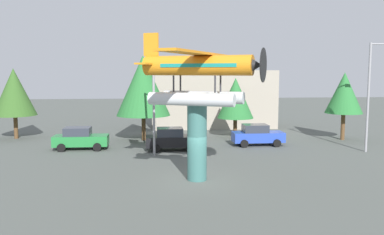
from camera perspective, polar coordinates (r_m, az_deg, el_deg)
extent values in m
plane|color=#515651|center=(23.24, 0.70, -8.75)|extent=(140.00, 140.00, 0.00)
cylinder|color=#386B66|center=(22.77, 0.71, -3.54)|extent=(1.10, 1.10, 4.29)
cylinder|color=silver|center=(21.54, -0.19, 2.58)|extent=(4.62, 2.74, 0.70)
cylinder|color=#333338|center=(21.58, 3.27, 4.70)|extent=(0.13, 0.13, 0.90)
cylinder|color=#333338|center=(22.41, -2.61, 4.77)|extent=(0.13, 0.13, 0.90)
cylinder|color=silver|center=(23.41, 1.55, 2.89)|extent=(4.62, 2.74, 0.70)
cylinder|color=#333338|center=(22.53, 4.04, 4.77)|extent=(0.13, 0.13, 0.90)
cylinder|color=#333338|center=(23.33, -1.64, 4.85)|extent=(0.13, 0.13, 0.90)
cylinder|color=orange|center=(22.43, 0.72, 7.34)|extent=(6.05, 3.71, 1.10)
cube|color=teal|center=(22.36, 1.21, 7.34)|extent=(4.40, 2.93, 0.20)
cone|color=#262628|center=(21.54, 8.95, 7.29)|extent=(1.02, 1.10, 0.88)
cylinder|color=black|center=(21.46, 10.00, 7.28)|extent=(0.83, 1.63, 1.80)
cube|color=orange|center=(22.31, 1.70, 8.91)|extent=(5.55, 9.83, 0.12)
cube|color=orange|center=(23.53, -5.75, 7.51)|extent=(1.86, 2.82, 0.10)
cube|color=orange|center=(23.58, -5.78, 10.18)|extent=(0.86, 0.50, 1.30)
cube|color=#237A38|center=(33.08, -15.34, -3.12)|extent=(4.20, 1.70, 0.80)
cube|color=#2D333D|center=(33.01, -15.80, -1.89)|extent=(2.00, 1.56, 0.64)
cylinder|color=black|center=(32.06, -13.21, -4.09)|extent=(0.64, 0.22, 0.64)
cylinder|color=black|center=(33.82, -12.80, -3.53)|extent=(0.64, 0.22, 0.64)
cylinder|color=black|center=(32.54, -17.94, -4.08)|extent=(0.64, 0.22, 0.64)
cylinder|color=black|center=(34.27, -17.29, -3.53)|extent=(0.64, 0.22, 0.64)
cube|color=black|center=(31.61, -2.68, -3.33)|extent=(4.20, 1.70, 0.80)
cube|color=#2D333D|center=(31.49, -3.14, -2.05)|extent=(2.00, 1.56, 0.64)
cylinder|color=black|center=(30.89, -0.08, -4.31)|extent=(0.64, 0.22, 0.64)
cylinder|color=black|center=(32.66, -0.38, -3.72)|extent=(0.64, 0.22, 0.64)
cylinder|color=black|center=(30.77, -5.11, -4.38)|extent=(0.64, 0.22, 0.64)
cylinder|color=black|center=(32.54, -5.13, -3.78)|extent=(0.64, 0.22, 0.64)
cube|color=#2847B7|center=(34.06, 9.28, -2.70)|extent=(4.20, 1.70, 0.80)
cube|color=#2D333D|center=(33.89, 8.89, -1.51)|extent=(2.00, 1.56, 0.64)
cylinder|color=black|center=(33.64, 11.88, -3.56)|extent=(0.64, 0.22, 0.64)
cylinder|color=black|center=(35.34, 11.02, -3.06)|extent=(0.64, 0.22, 0.64)
cylinder|color=black|center=(32.95, 7.38, -3.68)|extent=(0.64, 0.22, 0.64)
cylinder|color=black|center=(34.68, 6.73, -3.16)|extent=(0.64, 0.22, 0.64)
cylinder|color=gray|center=(29.28, -5.40, 2.09)|extent=(0.18, 0.18, 7.75)
cylinder|color=gray|center=(29.25, -3.89, 9.50)|extent=(1.60, 0.12, 0.12)
cube|color=silver|center=(29.27, -2.50, 9.41)|extent=(0.50, 0.28, 0.20)
cylinder|color=gray|center=(33.32, 23.55, 2.53)|extent=(0.18, 0.18, 8.25)
cylinder|color=gray|center=(33.72, 25.07, 9.35)|extent=(1.60, 0.12, 0.12)
cube|color=#9E9384|center=(44.87, 2.92, 2.66)|extent=(13.38, 5.12, 6.24)
cylinder|color=brown|center=(40.35, -23.54, -1.23)|extent=(0.36, 0.36, 2.13)
cone|color=#335B23|center=(40.08, -23.75, 3.31)|extent=(3.84, 3.84, 4.27)
cylinder|color=brown|center=(36.33, -6.82, -1.45)|extent=(0.36, 0.36, 2.23)
cone|color=#287033|center=(36.01, -6.90, 4.48)|extent=(4.75, 4.75, 5.28)
cylinder|color=brown|center=(37.98, 6.09, -1.42)|extent=(0.36, 0.36, 1.80)
cone|color=#287033|center=(37.70, 6.14, 2.74)|extent=(3.35, 3.35, 3.73)
cylinder|color=brown|center=(38.74, 20.46, -1.19)|extent=(0.36, 0.36, 2.41)
cone|color=#287033|center=(38.47, 20.64, 3.27)|extent=(3.27, 3.27, 3.63)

